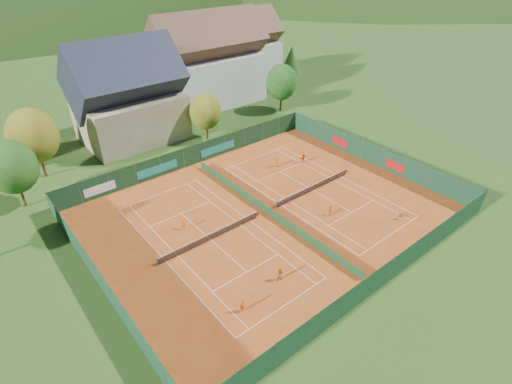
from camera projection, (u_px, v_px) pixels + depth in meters
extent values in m
plane|color=#274B17|center=(267.00, 213.00, 47.85)|extent=(600.00, 600.00, 0.00)
cube|color=#A84618|center=(267.00, 213.00, 47.84)|extent=(40.00, 32.00, 0.01)
cube|color=white|center=(159.00, 194.00, 51.34)|extent=(10.97, 0.06, 0.00)
cube|color=white|center=(285.00, 305.00, 35.82)|extent=(10.97, 0.06, 0.00)
cube|color=white|center=(166.00, 262.00, 40.66)|extent=(0.06, 23.77, 0.00)
cube|color=white|center=(250.00, 221.00, 46.50)|extent=(0.06, 23.77, 0.00)
cube|color=white|center=(178.00, 256.00, 41.39)|extent=(0.06, 23.77, 0.00)
cube|color=white|center=(241.00, 225.00, 45.77)|extent=(0.06, 23.77, 0.00)
cube|color=white|center=(181.00, 213.00, 47.76)|extent=(8.23, 0.06, 0.00)
cube|color=white|center=(247.00, 272.00, 39.40)|extent=(8.23, 0.06, 0.00)
cube|color=white|center=(211.00, 240.00, 43.58)|extent=(0.06, 12.80, 0.00)
cube|color=white|center=(256.00, 158.00, 59.85)|extent=(10.97, 0.06, 0.00)
cube|color=white|center=(390.00, 235.00, 44.34)|extent=(10.97, 0.06, 0.00)
cube|color=white|center=(282.00, 205.00, 49.18)|extent=(0.06, 23.77, 0.00)
cube|color=white|center=(341.00, 177.00, 55.02)|extent=(0.06, 23.77, 0.00)
cube|color=white|center=(290.00, 201.00, 49.91)|extent=(0.06, 23.77, 0.00)
cube|color=white|center=(334.00, 180.00, 54.29)|extent=(0.06, 23.77, 0.00)
cube|color=white|center=(280.00, 172.00, 56.27)|extent=(8.23, 0.06, 0.00)
cube|color=white|center=(352.00, 212.00, 47.92)|extent=(8.23, 0.06, 0.00)
cube|color=white|center=(313.00, 190.00, 52.10)|extent=(0.06, 12.80, 0.00)
cylinder|color=#59595B|center=(157.00, 262.00, 39.90)|extent=(0.10, 0.10, 1.02)
cylinder|color=#59595B|center=(256.00, 214.00, 46.72)|extent=(0.10, 0.10, 1.02)
cube|color=black|center=(211.00, 237.00, 43.34)|extent=(12.80, 0.02, 0.86)
cube|color=white|center=(210.00, 234.00, 43.11)|extent=(12.80, 0.04, 0.06)
cube|color=red|center=(258.00, 214.00, 46.88)|extent=(0.40, 0.04, 0.40)
cylinder|color=#59595B|center=(277.00, 205.00, 48.42)|extent=(0.10, 0.10, 1.02)
cylinder|color=#59595B|center=(346.00, 172.00, 55.23)|extent=(0.10, 0.10, 1.02)
cube|color=black|center=(313.00, 187.00, 51.85)|extent=(12.80, 0.02, 0.86)
cube|color=white|center=(314.00, 185.00, 51.62)|extent=(12.80, 0.04, 0.06)
cube|color=red|center=(347.00, 172.00, 55.40)|extent=(0.40, 0.04, 0.40)
cube|color=#153B20|center=(267.00, 210.00, 47.57)|extent=(0.03, 28.80, 1.00)
cube|color=#13361C|center=(195.00, 154.00, 57.48)|extent=(40.00, 0.04, 3.00)
cube|color=teal|center=(157.00, 169.00, 54.41)|extent=(6.00, 0.03, 1.20)
cube|color=teal|center=(218.00, 149.00, 59.73)|extent=(6.00, 0.03, 1.20)
cube|color=silver|center=(100.00, 189.00, 50.15)|extent=(4.00, 0.03, 1.20)
cube|color=#163C20|center=(380.00, 278.00, 36.59)|extent=(40.00, 0.04, 3.00)
cube|color=#143720|center=(100.00, 280.00, 36.39)|extent=(0.04, 32.00, 3.00)
cube|color=#143721|center=(372.00, 154.00, 57.68)|extent=(0.04, 32.00, 3.00)
cube|color=#B21414|center=(395.00, 166.00, 55.20)|extent=(0.03, 3.00, 1.20)
cube|color=#B21414|center=(339.00, 142.00, 61.73)|extent=(0.03, 3.00, 1.20)
cube|color=tan|center=(131.00, 118.00, 63.95)|extent=(15.00, 12.00, 7.00)
cube|color=#1E2333|center=(124.00, 77.00, 60.44)|extent=(16.20, 12.00, 12.00)
cube|color=silver|center=(209.00, 80.00, 77.44)|extent=(20.00, 11.00, 9.00)
cube|color=brown|center=(207.00, 41.00, 73.53)|extent=(21.60, 11.00, 11.00)
cube|color=silver|center=(242.00, 62.00, 90.38)|extent=(16.00, 10.00, 8.00)
cube|color=brown|center=(241.00, 32.00, 86.88)|extent=(17.28, 10.00, 10.00)
cylinder|color=#4C311B|center=(22.00, 196.00, 48.44)|extent=(0.36, 0.36, 2.80)
ellipsoid|color=#235418|center=(11.00, 167.00, 46.28)|extent=(5.72, 5.72, 6.58)
cylinder|color=#482B19|center=(43.00, 166.00, 54.39)|extent=(0.36, 0.36, 3.15)
ellipsoid|color=olive|center=(33.00, 136.00, 51.96)|extent=(6.44, 6.44, 7.40)
cylinder|color=#422E17|center=(207.00, 132.00, 64.74)|extent=(0.36, 0.36, 2.45)
ellipsoid|color=olive|center=(205.00, 112.00, 62.85)|extent=(5.01, 5.01, 5.76)
cylinder|color=#49331A|center=(281.00, 103.00, 75.53)|extent=(0.36, 0.36, 2.80)
ellipsoid|color=#1C5117|center=(282.00, 82.00, 73.38)|extent=(5.72, 5.72, 6.58)
cylinder|color=#492E1A|center=(290.00, 82.00, 85.98)|extent=(0.36, 0.36, 3.15)
cone|color=#235317|center=(291.00, 61.00, 83.56)|extent=(5.04, 5.04, 5.85)
cylinder|color=#462819|center=(238.00, 80.00, 86.85)|extent=(0.36, 0.36, 3.50)
ellipsoid|color=olive|center=(238.00, 56.00, 84.16)|extent=(7.15, 7.15, 8.22)
ellipsoid|color=black|center=(340.00, 35.00, 320.41)|extent=(380.00, 380.00, 220.40)
cylinder|color=slate|center=(401.00, 218.00, 46.38)|extent=(0.02, 0.02, 0.80)
cylinder|color=slate|center=(402.00, 217.00, 46.54)|extent=(0.02, 0.02, 0.80)
cylinder|color=slate|center=(398.00, 216.00, 46.57)|extent=(0.02, 0.02, 0.80)
cylinder|color=slate|center=(400.00, 215.00, 46.73)|extent=(0.02, 0.02, 0.80)
cube|color=slate|center=(401.00, 216.00, 46.47)|extent=(0.34, 0.34, 0.30)
ellipsoid|color=#CCD833|center=(401.00, 215.00, 46.46)|extent=(0.28, 0.28, 0.16)
sphere|color=#CCD833|center=(276.00, 279.00, 38.57)|extent=(0.07, 0.07, 0.07)
sphere|color=#CCD833|center=(343.00, 241.00, 43.41)|extent=(0.07, 0.07, 0.07)
sphere|color=#CCD833|center=(252.00, 188.00, 52.48)|extent=(0.07, 0.07, 0.07)
sphere|color=#CCD833|center=(206.00, 205.00, 49.27)|extent=(0.07, 0.07, 0.07)
sphere|color=#CCD833|center=(348.00, 187.00, 52.70)|extent=(0.07, 0.07, 0.07)
imported|color=orange|center=(242.00, 306.00, 34.80)|extent=(0.59, 0.39, 1.59)
imported|color=#D15312|center=(280.00, 274.00, 38.05)|extent=(0.86, 0.73, 1.53)
imported|color=#E55814|center=(183.00, 224.00, 44.85)|extent=(1.03, 0.87, 1.38)
imported|color=#E85114|center=(330.00, 211.00, 47.09)|extent=(0.70, 0.81, 1.31)
imported|color=#CD5D12|center=(277.00, 162.00, 57.13)|extent=(0.90, 0.81, 1.55)
imported|color=#EA4914|center=(303.00, 158.00, 58.20)|extent=(1.33, 0.47, 1.42)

